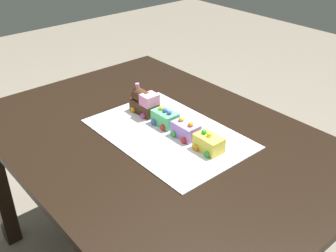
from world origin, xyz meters
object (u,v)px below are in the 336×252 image
object	(u,v)px
cake_car_hopper_lavender	(186,130)
dining_table	(158,159)
cake_car_flatbed_mint_green	(165,118)
cake_locomotive	(145,102)
cake_car_tanker_lemon	(209,143)

from	to	relation	value
cake_car_hopper_lavender	dining_table	bearing A→B (deg)	-138.25
cake_car_flatbed_mint_green	cake_locomotive	bearing A→B (deg)	-180.00
cake_car_hopper_lavender	cake_car_tanker_lemon	bearing A→B (deg)	0.00
cake_locomotive	cake_car_hopper_lavender	bearing A→B (deg)	0.00
cake_locomotive	cake_car_flatbed_mint_green	bearing A→B (deg)	0.00
cake_car_tanker_lemon	dining_table	bearing A→B (deg)	-160.23
cake_car_tanker_lemon	cake_car_flatbed_mint_green	bearing A→B (deg)	180.00
cake_car_hopper_lavender	cake_car_tanker_lemon	xyz separation A→B (m)	(0.12, 0.00, 0.00)
cake_locomotive	dining_table	bearing A→B (deg)	-22.86
cake_locomotive	cake_car_flatbed_mint_green	distance (m)	0.13
cake_locomotive	cake_car_flatbed_mint_green	size ratio (longest dim) A/B	1.40
dining_table	cake_locomotive	size ratio (longest dim) A/B	10.00
dining_table	cake_locomotive	bearing A→B (deg)	157.14
cake_locomotive	cake_car_hopper_lavender	size ratio (longest dim) A/B	1.40
cake_locomotive	cake_car_tanker_lemon	bearing A→B (deg)	0.00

